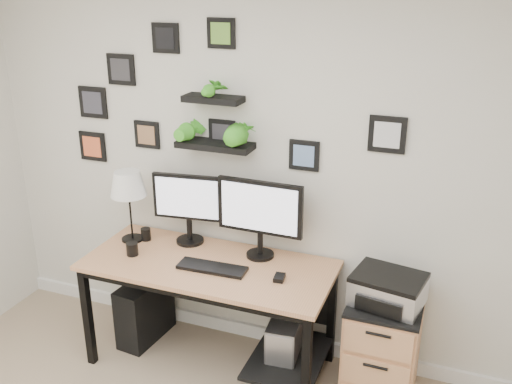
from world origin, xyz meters
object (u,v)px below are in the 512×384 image
at_px(desk, 216,279).
at_px(pc_tower_black, 145,310).
at_px(file_cabinet, 382,348).
at_px(pc_tower_grey, 286,344).
at_px(mug, 132,249).
at_px(table_lamp, 128,185).
at_px(printer, 388,289).
at_px(monitor_right, 260,213).
at_px(monitor_left, 188,204).

xyz_separation_m(desk, pc_tower_black, (-0.59, 0.05, -0.40)).
height_order(pc_tower_black, file_cabinet, file_cabinet).
bearing_deg(pc_tower_grey, file_cabinet, 1.51).
height_order(mug, pc_tower_grey, mug).
distance_m(mug, file_cabinet, 1.70).
xyz_separation_m(table_lamp, printer, (1.76, -0.06, -0.39)).
distance_m(desk, pc_tower_black, 0.72).
relative_size(table_lamp, mug, 5.79).
bearing_deg(printer, pc_tower_grey, 178.89).
bearing_deg(pc_tower_black, printer, 5.31).
height_order(table_lamp, pc_tower_black, table_lamp).
xyz_separation_m(pc_tower_black, file_cabinet, (1.68, 0.01, 0.11)).
relative_size(mug, pc_tower_grey, 0.19).
xyz_separation_m(monitor_right, table_lamp, (-0.91, -0.08, 0.09)).
relative_size(desk, pc_tower_black, 3.55).
height_order(desk, table_lamp, table_lamp).
height_order(pc_tower_black, pc_tower_grey, pc_tower_black).
relative_size(mug, printer, 0.19).
bearing_deg(mug, pc_tower_grey, 8.37).
bearing_deg(mug, file_cabinet, 5.82).
bearing_deg(table_lamp, monitor_left, 14.95).
bearing_deg(pc_tower_black, mug, -68.57).
relative_size(table_lamp, pc_tower_grey, 1.12).
height_order(pc_tower_grey, printer, printer).
xyz_separation_m(desk, pc_tower_grey, (0.47, 0.04, -0.41)).
height_order(table_lamp, mug, table_lamp).
xyz_separation_m(pc_tower_grey, printer, (0.61, -0.01, 0.55)).
height_order(desk, file_cabinet, desk).
height_order(monitor_right, mug, monitor_right).
distance_m(desk, monitor_left, 0.54).
xyz_separation_m(table_lamp, file_cabinet, (1.76, -0.03, -0.82)).
xyz_separation_m(pc_tower_black, printer, (1.68, -0.02, 0.54)).
bearing_deg(printer, desk, -178.41).
bearing_deg(printer, monitor_left, 173.20).
bearing_deg(desk, pc_tower_grey, 5.07).
xyz_separation_m(mug, file_cabinet, (1.63, 0.17, -0.46)).
bearing_deg(table_lamp, monitor_right, 4.94).
relative_size(monitor_left, mug, 5.68).
bearing_deg(monitor_left, printer, -6.80).
relative_size(desk, printer, 3.60).
xyz_separation_m(pc_tower_grey, file_cabinet, (0.61, 0.02, 0.12)).
relative_size(monitor_left, table_lamp, 0.98).
bearing_deg(monitor_left, desk, -34.23).
height_order(table_lamp, pc_tower_grey, table_lamp).
relative_size(monitor_left, pc_tower_grey, 1.10).
distance_m(table_lamp, file_cabinet, 1.94).
bearing_deg(monitor_left, pc_tower_grey, -11.32).
distance_m(monitor_left, file_cabinet, 1.54).
bearing_deg(pc_tower_grey, mug, -171.63).
bearing_deg(pc_tower_grey, monitor_left, 168.68).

